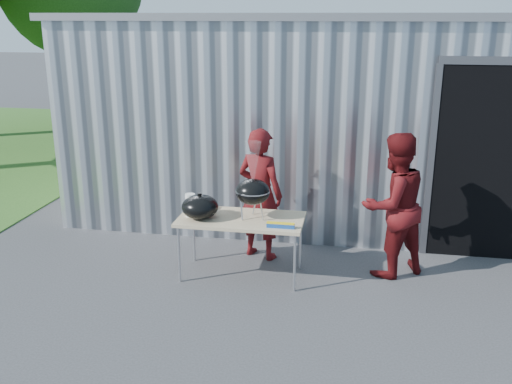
% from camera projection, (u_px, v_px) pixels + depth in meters
% --- Properties ---
extents(ground, '(80.00, 80.00, 0.00)m').
position_uv_depth(ground, '(249.00, 298.00, 6.47)').
color(ground, '#38383B').
extents(building, '(8.20, 6.20, 3.10)m').
position_uv_depth(building, '(348.00, 105.00, 10.17)').
color(building, silver).
rests_on(building, ground).
extents(folding_table, '(1.50, 0.75, 0.75)m').
position_uv_depth(folding_table, '(241.00, 221.00, 6.84)').
color(folding_table, tan).
rests_on(folding_table, ground).
extents(kettle_grill, '(0.42, 0.42, 0.93)m').
position_uv_depth(kettle_grill, '(253.00, 184.00, 6.69)').
color(kettle_grill, black).
rests_on(kettle_grill, folding_table).
extents(grill_lid, '(0.44, 0.44, 0.32)m').
position_uv_depth(grill_lid, '(200.00, 207.00, 6.77)').
color(grill_lid, black).
rests_on(grill_lid, folding_table).
extents(paper_towels, '(0.12, 0.12, 0.28)m').
position_uv_depth(paper_towels, '(190.00, 205.00, 6.84)').
color(paper_towels, white).
rests_on(paper_towels, folding_table).
extents(white_tub, '(0.20, 0.15, 0.10)m').
position_uv_depth(white_tub, '(201.00, 206.00, 7.11)').
color(white_tub, white).
rests_on(white_tub, folding_table).
extents(foil_box, '(0.32, 0.06, 0.06)m').
position_uv_depth(foil_box, '(281.00, 225.00, 6.50)').
color(foil_box, '#164391').
rests_on(foil_box, folding_table).
extents(person_cook, '(0.74, 0.62, 1.73)m').
position_uv_depth(person_cook, '(260.00, 194.00, 7.35)').
color(person_cook, '#540E10').
rests_on(person_cook, ground).
extents(person_bystander, '(1.09, 1.05, 1.77)m').
position_uv_depth(person_bystander, '(393.00, 205.00, 6.84)').
color(person_bystander, '#540E10').
rests_on(person_bystander, ground).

